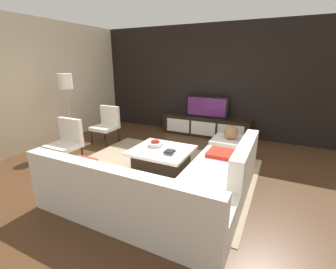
# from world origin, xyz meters

# --- Properties ---
(ground_plane) EXTENTS (14.00, 14.00, 0.00)m
(ground_plane) POSITION_xyz_m (0.00, 0.00, 0.00)
(ground_plane) COLOR #4C301C
(feature_wall_back) EXTENTS (6.40, 0.12, 2.80)m
(feature_wall_back) POSITION_xyz_m (0.00, 2.70, 1.40)
(feature_wall_back) COLOR black
(feature_wall_back) RESTS_ON ground
(side_wall_left) EXTENTS (0.12, 5.20, 2.80)m
(side_wall_left) POSITION_xyz_m (-3.20, 0.20, 1.40)
(side_wall_left) COLOR beige
(side_wall_left) RESTS_ON ground
(area_rug) EXTENTS (3.27, 2.58, 0.01)m
(area_rug) POSITION_xyz_m (-0.10, 0.00, 0.01)
(area_rug) COLOR tan
(area_rug) RESTS_ON ground
(media_console) EXTENTS (2.27, 0.46, 0.50)m
(media_console) POSITION_xyz_m (0.00, 2.40, 0.25)
(media_console) COLOR black
(media_console) RESTS_ON ground
(television) EXTENTS (1.12, 0.06, 0.55)m
(television) POSITION_xyz_m (0.00, 2.40, 0.77)
(television) COLOR black
(television) RESTS_ON media_console
(sectional_couch) EXTENTS (2.52, 2.30, 0.81)m
(sectional_couch) POSITION_xyz_m (0.52, -0.91, 0.28)
(sectional_couch) COLOR white
(sectional_couch) RESTS_ON ground
(coffee_table) EXTENTS (1.05, 0.95, 0.38)m
(coffee_table) POSITION_xyz_m (-0.10, 0.10, 0.20)
(coffee_table) COLOR black
(coffee_table) RESTS_ON ground
(accent_chair_near) EXTENTS (0.55, 0.50, 0.87)m
(accent_chair_near) POSITION_xyz_m (-1.82, -0.48, 0.49)
(accent_chair_near) COLOR black
(accent_chair_near) RESTS_ON ground
(floor_lamp) EXTENTS (0.29, 0.29, 1.65)m
(floor_lamp) POSITION_xyz_m (-2.47, 0.21, 1.37)
(floor_lamp) COLOR #A5A5AA
(floor_lamp) RESTS_ON ground
(ottoman) EXTENTS (0.70, 0.70, 0.40)m
(ottoman) POSITION_xyz_m (0.90, 1.19, 0.20)
(ottoman) COLOR white
(ottoman) RESTS_ON ground
(fruit_bowl) EXTENTS (0.28, 0.28, 0.14)m
(fruit_bowl) POSITION_xyz_m (-0.28, 0.20, 0.43)
(fruit_bowl) COLOR silver
(fruit_bowl) RESTS_ON coffee_table
(accent_chair_far) EXTENTS (0.53, 0.53, 0.87)m
(accent_chair_far) POSITION_xyz_m (-1.98, 0.86, 0.49)
(accent_chair_far) COLOR black
(accent_chair_far) RESTS_ON ground
(decorative_ball) EXTENTS (0.28, 0.28, 0.28)m
(decorative_ball) POSITION_xyz_m (0.90, 1.19, 0.54)
(decorative_ball) COLOR #997247
(decorative_ball) RESTS_ON ottoman
(book_stack) EXTENTS (0.21, 0.16, 0.06)m
(book_stack) POSITION_xyz_m (0.12, -0.02, 0.41)
(book_stack) COLOR #CCB78C
(book_stack) RESTS_ON coffee_table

